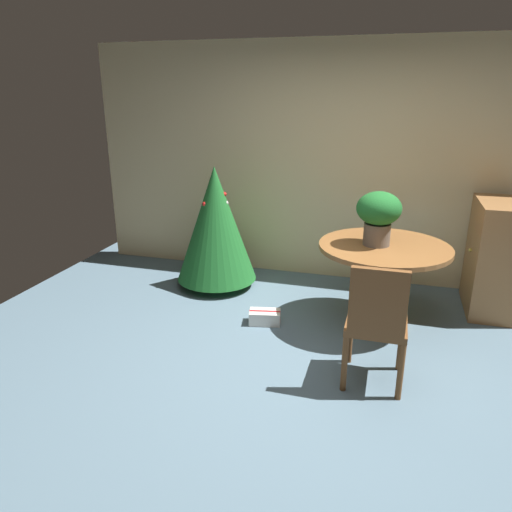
# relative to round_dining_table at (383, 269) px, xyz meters

# --- Properties ---
(ground_plane) EXTENTS (6.60, 6.60, 0.00)m
(ground_plane) POSITION_rel_round_dining_table_xyz_m (-0.44, -1.05, -0.54)
(ground_plane) COLOR slate
(back_wall_panel) EXTENTS (6.00, 0.10, 2.60)m
(back_wall_panel) POSITION_rel_round_dining_table_xyz_m (-0.44, 1.15, 0.76)
(back_wall_panel) COLOR beige
(back_wall_panel) RESTS_ON ground_plane
(round_dining_table) EXTENTS (1.17, 1.17, 0.77)m
(round_dining_table) POSITION_rel_round_dining_table_xyz_m (0.00, 0.00, 0.00)
(round_dining_table) COLOR brown
(round_dining_table) RESTS_ON ground_plane
(flower_vase) EXTENTS (0.39, 0.39, 0.48)m
(flower_vase) POSITION_rel_round_dining_table_xyz_m (-0.08, -0.01, 0.52)
(flower_vase) COLOR #665B51
(flower_vase) RESTS_ON round_dining_table
(wooden_chair_near) EXTENTS (0.43, 0.44, 0.96)m
(wooden_chair_near) POSITION_rel_round_dining_table_xyz_m (0.00, -1.05, -0.01)
(wooden_chair_near) COLOR brown
(wooden_chair_near) RESTS_ON ground_plane
(holiday_tree) EXTENTS (0.87, 0.87, 1.33)m
(holiday_tree) POSITION_rel_round_dining_table_xyz_m (-1.78, 0.46, 0.17)
(holiday_tree) COLOR brown
(holiday_tree) RESTS_ON ground_plane
(gift_box_cream) EXTENTS (0.32, 0.23, 0.12)m
(gift_box_cream) POSITION_rel_round_dining_table_xyz_m (-1.02, -0.30, -0.48)
(gift_box_cream) COLOR silver
(gift_box_cream) RESTS_ON ground_plane
(wooden_cabinet) EXTENTS (0.45, 0.77, 1.09)m
(wooden_cabinet) POSITION_rel_round_dining_table_xyz_m (1.02, 0.62, 0.00)
(wooden_cabinet) COLOR #9E6B3D
(wooden_cabinet) RESTS_ON ground_plane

